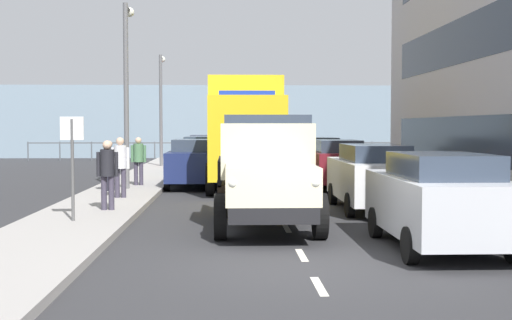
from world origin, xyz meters
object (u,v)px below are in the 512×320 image
object	(u,v)px
pedestrian_couple_b	(107,169)
pedestrian_strolling	(138,157)
car_white_kerbside_1	(373,176)
car_teal_oppositeside_1	(201,155)
pedestrian_couple_a	(109,162)
lamp_post_far	(161,99)
car_silver_kerbside_near	(439,199)
truck_vintage_cream	(267,174)
street_sign	(72,150)
lorry_cargo_yellow	(245,129)
pedestrian_in_dark_coat	(120,162)
car_maroon_kerbside_2	(337,164)
car_navy_oppositeside_0	(194,163)
car_red_oppositeside_2	(205,151)
lamp_post_promenade	(127,78)
car_black_kerbside_3	(318,157)

from	to	relation	value
pedestrian_couple_b	pedestrian_strolling	bearing A→B (deg)	-88.56
car_white_kerbside_1	car_teal_oppositeside_1	size ratio (longest dim) A/B	1.00
pedestrian_couple_a	lamp_post_far	size ratio (longest dim) A/B	0.28
car_silver_kerbside_near	pedestrian_strolling	bearing A→B (deg)	-59.34
truck_vintage_cream	street_sign	distance (m)	4.22
lorry_cargo_yellow	pedestrian_in_dark_coat	bearing A→B (deg)	51.56
car_teal_oppositeside_1	pedestrian_couple_a	size ratio (longest dim) A/B	2.72
lamp_post_far	street_sign	size ratio (longest dim) A/B	2.53
car_silver_kerbside_near	pedestrian_strolling	xyz separation A→B (m)	(6.87, -11.59, 0.23)
car_teal_oppositeside_1	car_white_kerbside_1	bearing A→B (deg)	111.38
car_maroon_kerbside_2	car_navy_oppositeside_0	world-z (taller)	same
car_teal_oppositeside_1	street_sign	world-z (taller)	street_sign
car_red_oppositeside_2	lamp_post_promenade	bearing A→B (deg)	81.07
car_red_oppositeside_2	lamp_post_promenade	size ratio (longest dim) A/B	0.76
pedestrian_couple_a	pedestrian_in_dark_coat	bearing A→B (deg)	108.69
car_navy_oppositeside_0	lamp_post_far	world-z (taller)	lamp_post_far
car_black_kerbside_3	lamp_post_promenade	size ratio (longest dim) A/B	0.70
car_black_kerbside_3	street_sign	bearing A→B (deg)	62.29
pedestrian_couple_b	car_silver_kerbside_near	bearing A→B (deg)	144.87
car_white_kerbside_1	car_red_oppositeside_2	world-z (taller)	same
car_maroon_kerbside_2	car_teal_oppositeside_1	distance (m)	8.52
car_white_kerbside_1	car_navy_oppositeside_0	world-z (taller)	same
car_navy_oppositeside_0	pedestrian_in_dark_coat	xyz separation A→B (m)	(1.85, 4.72, 0.27)
car_silver_kerbside_near	pedestrian_in_dark_coat	distance (m)	10.17
car_maroon_kerbside_2	pedestrian_couple_a	bearing A→B (deg)	14.31
street_sign	pedestrian_couple_a	bearing A→B (deg)	-86.63
car_black_kerbside_3	lamp_post_promenade	bearing A→B (deg)	39.55
lamp_post_promenade	pedestrian_couple_b	bearing A→B (deg)	93.79
car_red_oppositeside_2	pedestrian_couple_a	size ratio (longest dim) A/B	2.89
truck_vintage_cream	lamp_post_far	distance (m)	21.18
car_maroon_kerbside_2	pedestrian_in_dark_coat	size ratio (longest dim) A/B	2.22
pedestrian_in_dark_coat	car_black_kerbside_3	bearing A→B (deg)	-127.74
lamp_post_promenade	lamp_post_far	size ratio (longest dim) A/B	1.06
lamp_post_far	car_silver_kerbside_near	bearing A→B (deg)	107.41
car_silver_kerbside_near	car_teal_oppositeside_1	distance (m)	18.95
car_maroon_kerbside_2	pedestrian_couple_a	distance (m)	7.74
car_navy_oppositeside_0	pedestrian_couple_a	size ratio (longest dim) A/B	2.54
car_maroon_kerbside_2	pedestrian_in_dark_coat	bearing A→B (deg)	29.36
lamp_post_promenade	street_sign	xyz separation A→B (m)	(0.02, 7.68, -2.10)
car_black_kerbside_3	street_sign	world-z (taller)	street_sign
car_maroon_kerbside_2	car_white_kerbside_1	bearing A→B (deg)	90.00
car_maroon_kerbside_2	car_black_kerbside_3	xyz separation A→B (m)	(0.00, -4.99, 0.00)
car_red_oppositeside_2	pedestrian_in_dark_coat	distance (m)	16.39
street_sign	car_black_kerbside_3	bearing A→B (deg)	-117.71
pedestrian_couple_b	car_white_kerbside_1	bearing A→B (deg)	-173.00
car_maroon_kerbside_2	lamp_post_far	size ratio (longest dim) A/B	0.67
car_silver_kerbside_near	pedestrian_couple_b	world-z (taller)	pedestrian_couple_b
lorry_cargo_yellow	car_navy_oppositeside_0	distance (m)	2.17
car_maroon_kerbside_2	car_teal_oppositeside_1	xyz separation A→B (m)	(4.99, -6.91, 0.00)
car_maroon_kerbside_2	car_black_kerbside_3	world-z (taller)	same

